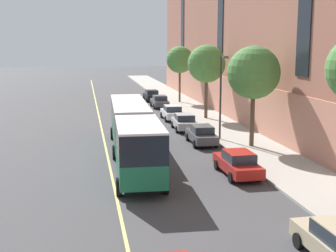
% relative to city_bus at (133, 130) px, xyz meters
% --- Properties ---
extents(ground_plane, '(260.00, 260.00, 0.00)m').
position_rel_city_bus_xyz_m(ground_plane, '(0.39, -0.63, -2.10)').
color(ground_plane, '#424244').
extents(sidewalk, '(4.87, 160.00, 0.15)m').
position_rel_city_bus_xyz_m(sidewalk, '(9.69, 2.37, -2.03)').
color(sidewalk, '#ADA89E').
rests_on(sidewalk, ground).
extents(city_bus, '(3.41, 18.39, 3.63)m').
position_rel_city_bus_xyz_m(city_bus, '(0.00, 0.00, 0.00)').
color(city_bus, '#1E704C').
rests_on(city_bus, ground).
extents(parked_car_white_0, '(2.02, 4.49, 1.56)m').
position_rel_city_bus_xyz_m(parked_car_white_0, '(5.91, 16.45, -1.32)').
color(parked_car_white_0, silver).
rests_on(parked_car_white_0, ground).
extents(parked_car_black_1, '(2.08, 4.34, 1.56)m').
position_rel_city_bus_xyz_m(parked_car_black_1, '(6.06, 32.89, -1.32)').
color(parked_car_black_1, black).
rests_on(parked_car_black_1, ground).
extents(parked_car_silver_3, '(2.14, 4.40, 1.56)m').
position_rel_city_bus_xyz_m(parked_car_silver_3, '(5.92, 10.37, -1.32)').
color(parked_car_silver_3, '#B7B7BC').
rests_on(parked_car_silver_3, ground).
extents(parked_car_darkgray_4, '(2.01, 4.35, 1.56)m').
position_rel_city_bus_xyz_m(parked_car_darkgray_4, '(6.11, 26.06, -1.32)').
color(parked_car_darkgray_4, '#4C4C51').
rests_on(parked_car_darkgray_4, ground).
extents(parked_car_darkgray_5, '(2.00, 4.54, 1.56)m').
position_rel_city_bus_xyz_m(parked_car_darkgray_5, '(6.00, 4.12, -1.32)').
color(parked_car_darkgray_5, '#4C4C51').
rests_on(parked_car_darkgray_5, ground).
extents(parked_car_red_6, '(2.01, 4.75, 1.56)m').
position_rel_city_bus_xyz_m(parked_car_red_6, '(5.96, -5.08, -1.32)').
color(parked_car_red_6, '#B21E19').
rests_on(parked_car_red_6, ground).
extents(street_tree_mid_block, '(4.07, 4.07, 7.74)m').
position_rel_city_bus_xyz_m(street_tree_mid_block, '(9.52, 2.17, 3.73)').
color(street_tree_mid_block, brown).
rests_on(street_tree_mid_block, sidewalk).
extents(street_tree_far_uptown, '(3.99, 3.99, 7.75)m').
position_rel_city_bus_xyz_m(street_tree_far_uptown, '(9.52, 16.16, 3.77)').
color(street_tree_far_uptown, brown).
rests_on(street_tree_far_uptown, sidewalk).
extents(street_tree_far_downtown, '(3.62, 3.62, 7.50)m').
position_rel_city_bus_xyz_m(street_tree_far_downtown, '(9.52, 30.15, 3.72)').
color(street_tree_far_downtown, brown).
rests_on(street_tree_far_downtown, sidewalk).
extents(street_lamp, '(0.36, 1.48, 6.97)m').
position_rel_city_bus_xyz_m(street_lamp, '(7.85, 5.00, 2.31)').
color(street_lamp, '#2D2D30').
rests_on(street_lamp, sidewalk).
extents(fire_hydrant, '(0.42, 0.24, 0.72)m').
position_rel_city_bus_xyz_m(fire_hydrant, '(7.75, 9.14, -1.61)').
color(fire_hydrant, red).
rests_on(fire_hydrant, sidewalk).
extents(lane_centerline, '(0.16, 140.00, 0.01)m').
position_rel_city_bus_xyz_m(lane_centerline, '(-1.70, 2.37, -2.10)').
color(lane_centerline, '#E0D66B').
rests_on(lane_centerline, ground).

